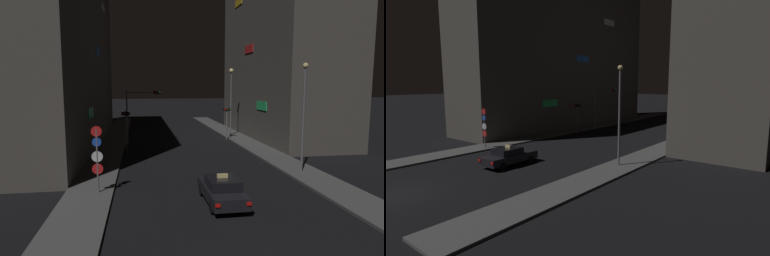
# 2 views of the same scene
# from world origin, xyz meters

# --- Properties ---
(ground_plane) EXTENTS (300.00, 300.00, 0.00)m
(ground_plane) POSITION_xyz_m (0.00, 0.00, 0.00)
(ground_plane) COLOR black
(sidewalk_left) EXTENTS (2.70, 56.28, 0.15)m
(sidewalk_left) POSITION_xyz_m (-7.17, 26.14, 0.08)
(sidewalk_left) COLOR #4C4C4C
(sidewalk_left) RESTS_ON ground_plane
(sidewalk_right) EXTENTS (2.70, 56.28, 0.15)m
(sidewalk_right) POSITION_xyz_m (7.17, 26.14, 0.08)
(sidewalk_right) COLOR #4C4C4C
(sidewalk_right) RESTS_ON ground_plane
(building_facade_left) EXTENTS (7.33, 34.04, 21.23)m
(building_facade_left) POSITION_xyz_m (-12.15, 28.84, 10.61)
(building_facade_left) COLOR #514C47
(building_facade_left) RESTS_ON ground_plane
(building_facade_right) EXTENTS (7.66, 22.65, 22.64)m
(building_facade_right) POSITION_xyz_m (12.31, 29.94, 11.32)
(building_facade_right) COLOR #514C47
(building_facade_right) RESTS_ON ground_plane
(taxi) EXTENTS (1.85, 4.46, 1.62)m
(taxi) POSITION_xyz_m (-0.03, 8.36, 0.74)
(taxi) COLOR black
(taxi) RESTS_ON ground_plane
(traffic_light_overhead) EXTENTS (3.72, 0.42, 5.71)m
(traffic_light_overhead) POSITION_xyz_m (-4.25, 27.73, 4.07)
(traffic_light_overhead) COLOR slate
(traffic_light_overhead) RESTS_ON ground_plane
(traffic_light_left_kerb) EXTENTS (0.80, 0.42, 3.79)m
(traffic_light_left_kerb) POSITION_xyz_m (-5.57, 23.95, 2.71)
(traffic_light_left_kerb) COLOR slate
(traffic_light_left_kerb) RESTS_ON ground_plane
(traffic_light_right_kerb) EXTENTS (0.80, 0.42, 3.77)m
(traffic_light_right_kerb) POSITION_xyz_m (5.57, 28.51, 2.70)
(traffic_light_right_kerb) COLOR slate
(traffic_light_right_kerb) RESTS_ON ground_plane
(sign_pole_left) EXTENTS (0.62, 0.10, 3.81)m
(sign_pole_left) POSITION_xyz_m (-6.64, 10.79, 2.29)
(sign_pole_left) COLOR slate
(sign_pole_left) RESTS_ON sidewalk_left
(street_lamp_near_block) EXTENTS (0.38, 0.38, 7.58)m
(street_lamp_near_block) POSITION_xyz_m (6.96, 13.29, 4.64)
(street_lamp_near_block) COLOR slate
(street_lamp_near_block) RESTS_ON sidewalk_right
(street_lamp_far_block) EXTENTS (0.55, 0.55, 8.06)m
(street_lamp_far_block) POSITION_xyz_m (6.67, 30.87, 5.77)
(street_lamp_far_block) COLOR slate
(street_lamp_far_block) RESTS_ON sidewalk_right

